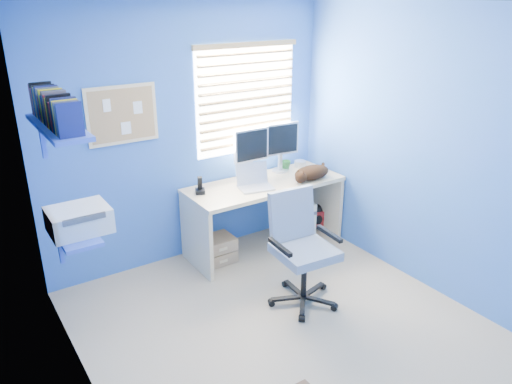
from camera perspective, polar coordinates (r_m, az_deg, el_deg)
floor at (r=4.23m, az=3.28°, el=-15.26°), size 3.00×3.20×0.00m
ceiling at (r=3.38m, az=4.24°, el=20.94°), size 3.00×3.20×0.00m
wall_back at (r=4.93m, az=-7.62°, el=6.31°), size 3.00×0.01×2.50m
wall_front at (r=2.66m, az=25.19°, el=-9.66°), size 3.00×0.01×2.50m
wall_left at (r=3.03m, az=-19.68°, el=-4.90°), size 0.01×3.20×2.50m
wall_right at (r=4.64m, az=18.72°, el=4.37°), size 0.01×3.20×2.50m
desk at (r=5.25m, az=0.96°, el=-2.71°), size 1.65×0.65×0.74m
laptop at (r=4.92m, az=-0.00°, el=1.61°), size 0.38×0.33×0.22m
monitor_left at (r=5.13m, az=-0.63°, el=4.35°), size 0.40×0.12×0.54m
monitor_right at (r=5.36m, az=2.80°, el=5.09°), size 0.41×0.17×0.54m
phone at (r=4.84m, az=-6.43°, el=0.81°), size 0.13×0.14×0.17m
mug at (r=5.49m, az=3.42°, el=3.06°), size 0.10×0.09×0.10m
cd_spindle at (r=5.60m, az=5.07°, el=3.22°), size 0.13×0.13×0.07m
cat at (r=5.21m, az=6.39°, el=2.22°), size 0.47×0.35×0.15m
tower_pc at (r=5.57m, az=4.85°, el=-2.96°), size 0.24×0.46×0.45m
drawer_boxes at (r=5.10m, az=-4.54°, el=-6.55°), size 0.35×0.28×0.27m
yellow_book at (r=5.39m, az=4.95°, el=-5.06°), size 0.03×0.17×0.24m
backpack at (r=5.80m, az=7.04°, el=-2.78°), size 0.31×0.27×0.30m
office_chair at (r=4.39m, az=5.18°, el=-8.05°), size 0.62×0.62×0.99m
window_blinds at (r=5.14m, az=-1.02°, el=10.58°), size 1.15×0.05×1.10m
corkboard at (r=4.60m, az=-15.04°, el=8.52°), size 0.64×0.02×0.52m
wall_shelves at (r=3.68m, az=-20.87°, el=2.70°), size 0.42×0.90×1.05m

